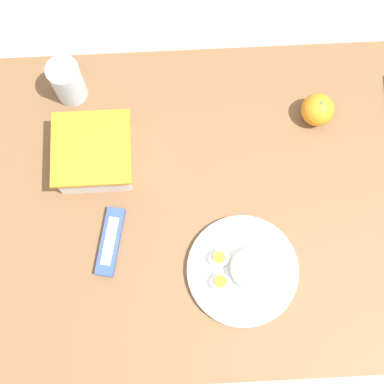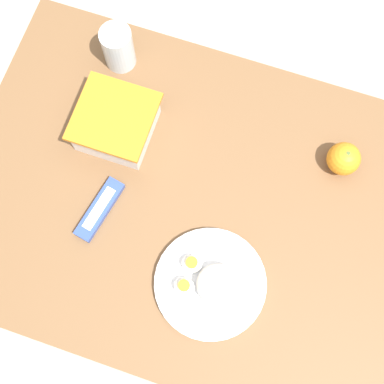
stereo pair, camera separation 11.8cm
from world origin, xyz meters
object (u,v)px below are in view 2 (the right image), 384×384
Objects in this scene: orange_fruit at (344,159)px; drinking_glass at (118,48)px; candy_bar at (100,209)px; food_container at (116,124)px; rice_plate at (211,283)px.

drinking_glass is (-0.57, 0.09, 0.02)m from orange_fruit.
food_container is at bearing 98.54° from candy_bar.
orange_fruit reaches higher than candy_bar.
food_container is 0.42m from rice_plate.
rice_plate is 1.55× the size of candy_bar.
food_container is 0.52m from orange_fruit.
rice_plate is at bearing -49.92° from drinking_glass.
candy_bar is (0.03, -0.19, -0.03)m from food_container.
candy_bar is 0.38m from drinking_glass.
rice_plate is 0.58m from drinking_glass.
rice_plate is 2.09× the size of drinking_glass.
rice_plate reaches higher than candy_bar.
drinking_glass reaches higher than food_container.
candy_bar is at bearing -76.57° from drinking_glass.
orange_fruit is 0.58m from drinking_glass.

